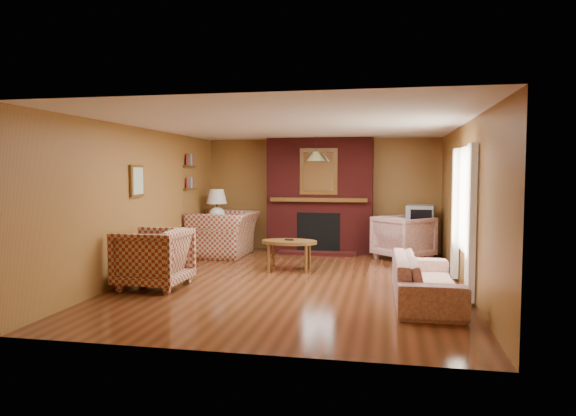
% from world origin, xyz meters
% --- Properties ---
extents(floor, '(6.50, 6.50, 0.00)m').
position_xyz_m(floor, '(0.00, 0.00, 0.00)').
color(floor, '#43210E').
rests_on(floor, ground).
extents(ceiling, '(6.50, 6.50, 0.00)m').
position_xyz_m(ceiling, '(0.00, 0.00, 2.40)').
color(ceiling, white).
rests_on(ceiling, wall_back).
extents(wall_back, '(6.50, 0.00, 6.50)m').
position_xyz_m(wall_back, '(0.00, 3.25, 1.20)').
color(wall_back, olive).
rests_on(wall_back, floor).
extents(wall_front, '(6.50, 0.00, 6.50)m').
position_xyz_m(wall_front, '(0.00, -3.25, 1.20)').
color(wall_front, olive).
rests_on(wall_front, floor).
extents(wall_left, '(0.00, 6.50, 6.50)m').
position_xyz_m(wall_left, '(-2.50, 0.00, 1.20)').
color(wall_left, olive).
rests_on(wall_left, floor).
extents(wall_right, '(0.00, 6.50, 6.50)m').
position_xyz_m(wall_right, '(2.50, 0.00, 1.20)').
color(wall_right, olive).
rests_on(wall_right, floor).
extents(fireplace, '(2.20, 0.82, 2.40)m').
position_xyz_m(fireplace, '(0.00, 2.98, 1.18)').
color(fireplace, '#4E1311').
rests_on(fireplace, floor).
extents(window_right, '(0.10, 1.85, 2.00)m').
position_xyz_m(window_right, '(2.45, -0.20, 1.13)').
color(window_right, beige).
rests_on(window_right, wall_right).
extents(bookshelf, '(0.09, 0.55, 0.71)m').
position_xyz_m(bookshelf, '(-2.44, 1.90, 1.67)').
color(bookshelf, brown).
rests_on(bookshelf, wall_left).
extents(botanical_print, '(0.05, 0.40, 0.50)m').
position_xyz_m(botanical_print, '(-2.47, -0.30, 1.55)').
color(botanical_print, brown).
rests_on(botanical_print, wall_left).
extents(pendant_light, '(0.36, 0.36, 0.48)m').
position_xyz_m(pendant_light, '(0.00, 2.30, 2.00)').
color(pendant_light, black).
rests_on(pendant_light, ceiling).
extents(plaid_loveseat, '(1.20, 1.37, 0.88)m').
position_xyz_m(plaid_loveseat, '(-1.85, 2.17, 0.44)').
color(plaid_loveseat, maroon).
rests_on(plaid_loveseat, floor).
extents(plaid_armchair, '(0.97, 0.95, 0.87)m').
position_xyz_m(plaid_armchair, '(-1.95, -0.85, 0.44)').
color(plaid_armchair, maroon).
rests_on(plaid_armchair, floor).
extents(floral_sofa, '(0.83, 2.04, 0.59)m').
position_xyz_m(floral_sofa, '(1.90, -0.93, 0.30)').
color(floral_sofa, beige).
rests_on(floral_sofa, floor).
extents(floral_armchair, '(1.31, 1.31, 0.85)m').
position_xyz_m(floral_armchair, '(1.72, 2.32, 0.43)').
color(floral_armchair, beige).
rests_on(floral_armchair, floor).
extents(coffee_table, '(0.96, 0.59, 0.54)m').
position_xyz_m(coffee_table, '(-0.24, 0.81, 0.46)').
color(coffee_table, brown).
rests_on(coffee_table, floor).
extents(side_table, '(0.50, 0.50, 0.63)m').
position_xyz_m(side_table, '(-2.10, 2.45, 0.31)').
color(side_table, brown).
rests_on(side_table, floor).
extents(table_lamp, '(0.43, 0.43, 0.71)m').
position_xyz_m(table_lamp, '(-2.10, 2.45, 1.02)').
color(table_lamp, white).
rests_on(table_lamp, side_table).
extents(tv_stand, '(0.54, 0.50, 0.54)m').
position_xyz_m(tv_stand, '(2.05, 2.80, 0.27)').
color(tv_stand, black).
rests_on(tv_stand, floor).
extents(crt_tv, '(0.59, 0.59, 0.49)m').
position_xyz_m(crt_tv, '(2.05, 2.79, 0.78)').
color(crt_tv, '#A7A9AE').
rests_on(crt_tv, tv_stand).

